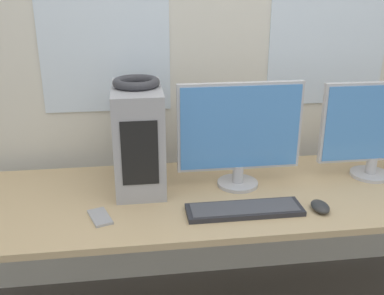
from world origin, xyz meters
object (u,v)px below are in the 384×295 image
(monitor_main, at_px, (240,132))
(mouse, at_px, (320,207))
(monitor_right_near, at_px, (377,127))
(keyboard, at_px, (244,210))
(pc_tower, at_px, (139,137))
(headphones, at_px, (136,82))
(cell_phone, at_px, (100,217))

(monitor_main, xyz_separation_m, mouse, (0.27, -0.27, -0.23))
(monitor_right_near, xyz_separation_m, mouse, (-0.37, -0.29, -0.22))
(keyboard, xyz_separation_m, mouse, (0.30, -0.03, 0.01))
(pc_tower, relative_size, monitor_right_near, 0.84)
(headphones, relative_size, mouse, 1.86)
(monitor_right_near, distance_m, mouse, 0.51)
(pc_tower, height_order, monitor_main, monitor_main)
(cell_phone, bearing_deg, monitor_right_near, -8.16)
(monitor_main, relative_size, cell_phone, 3.59)
(pc_tower, xyz_separation_m, monitor_right_near, (1.07, -0.06, 0.02))
(cell_phone, bearing_deg, headphones, 41.96)
(keyboard, distance_m, mouse, 0.30)
(monitor_main, relative_size, mouse, 5.07)
(mouse, bearing_deg, cell_phone, 176.41)
(monitor_main, xyz_separation_m, monitor_right_near, (0.64, 0.01, -0.01))
(mouse, bearing_deg, keyboard, 175.00)
(pc_tower, bearing_deg, mouse, -26.29)
(headphones, relative_size, monitor_right_near, 0.37)
(monitor_right_near, bearing_deg, headphones, 176.64)
(headphones, bearing_deg, keyboard, -38.79)
(monitor_main, bearing_deg, keyboard, -96.99)
(keyboard, bearing_deg, cell_phone, 177.17)
(monitor_main, relative_size, monitor_right_near, 1.02)
(headphones, height_order, cell_phone, headphones)
(monitor_right_near, relative_size, keyboard, 1.15)
(pc_tower, distance_m, mouse, 0.81)
(monitor_right_near, height_order, keyboard, monitor_right_near)
(pc_tower, bearing_deg, monitor_main, -9.94)
(pc_tower, distance_m, keyboard, 0.55)
(headphones, xyz_separation_m, monitor_main, (0.43, -0.08, -0.21))
(headphones, xyz_separation_m, keyboard, (0.40, -0.32, -0.45))
(cell_phone, bearing_deg, monitor_main, 1.30)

